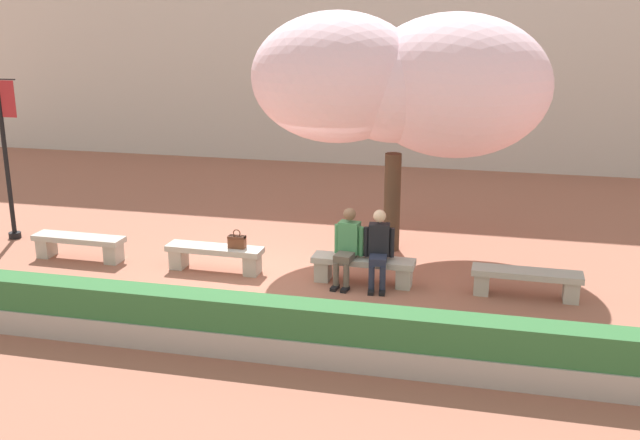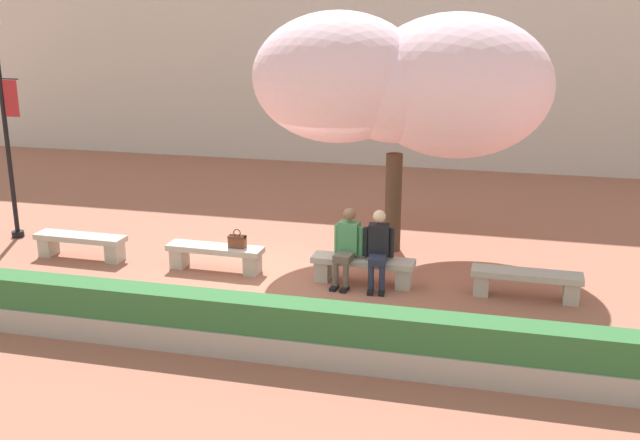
{
  "view_description": "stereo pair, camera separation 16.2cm",
  "coord_description": "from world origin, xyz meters",
  "views": [
    {
      "loc": [
        3.36,
        -11.66,
        4.56
      ],
      "look_at": [
        0.53,
        0.2,
        1.0
      ],
      "focal_mm": 42.0,
      "sensor_mm": 36.0,
      "label": 1
    },
    {
      "loc": [
        3.52,
        -11.62,
        4.56
      ],
      "look_at": [
        0.53,
        0.2,
        1.0
      ],
      "focal_mm": 42.0,
      "sensor_mm": 36.0,
      "label": 2
    }
  ],
  "objects": [
    {
      "name": "stone_bench_west_end",
      "position": [
        -3.97,
        0.0,
        0.3
      ],
      "size": [
        1.73,
        0.45,
        0.45
      ],
      "color": "#ADA89E",
      "rests_on": "ground"
    },
    {
      "name": "person_seated_left",
      "position": [
        1.06,
        -0.05,
        0.7
      ],
      "size": [
        0.51,
        0.72,
        1.29
      ],
      "color": "black",
      "rests_on": "ground"
    },
    {
      "name": "planter_hedge_foreground",
      "position": [
        0.0,
        -2.94,
        0.39
      ],
      "size": [
        13.47,
        0.5,
        0.8
      ],
      "color": "#ADA89E",
      "rests_on": "ground"
    },
    {
      "name": "lamp_post_with_banner",
      "position": [
        -5.92,
        0.85,
        2.59
      ],
      "size": [
        0.54,
        0.28,
        4.33
      ],
      "color": "black",
      "rests_on": "ground"
    },
    {
      "name": "stone_bench_center",
      "position": [
        1.32,
        0.0,
        0.3
      ],
      "size": [
        1.73,
        0.45,
        0.45
      ],
      "color": "#ADA89E",
      "rests_on": "ground"
    },
    {
      "name": "handbag",
      "position": [
        -0.91,
        0.01,
        0.58
      ],
      "size": [
        0.3,
        0.15,
        0.34
      ],
      "color": "brown",
      "rests_on": "stone_bench_near_west"
    },
    {
      "name": "stone_bench_near_east",
      "position": [
        3.97,
        0.0,
        0.3
      ],
      "size": [
        1.73,
        0.45,
        0.45
      ],
      "color": "#ADA89E",
      "rests_on": "ground"
    },
    {
      "name": "cherry_tree_main",
      "position": [
        1.63,
        1.92,
        3.15
      ],
      "size": [
        5.37,
        3.32,
        4.43
      ],
      "color": "#473323",
      "rests_on": "ground"
    },
    {
      "name": "ground_plane",
      "position": [
        0.0,
        0.0,
        0.0
      ],
      "size": [
        100.0,
        100.0,
        0.0
      ],
      "primitive_type": "plane",
      "color": "#9E604C"
    },
    {
      "name": "person_seated_right",
      "position": [
        1.58,
        -0.05,
        0.7
      ],
      "size": [
        0.51,
        0.71,
        1.29
      ],
      "color": "black",
      "rests_on": "ground"
    },
    {
      "name": "stone_bench_near_west",
      "position": [
        -1.32,
        0.0,
        0.3
      ],
      "size": [
        1.73,
        0.45,
        0.45
      ],
      "color": "#ADA89E",
      "rests_on": "ground"
    },
    {
      "name": "building_facade",
      "position": [
        0.0,
        11.42,
        4.23
      ],
      "size": [
        28.0,
        4.0,
        8.46
      ],
      "primitive_type": "cube",
      "color": "beige",
      "rests_on": "ground"
    }
  ]
}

